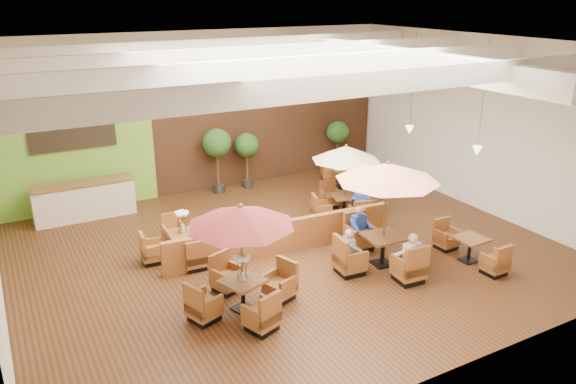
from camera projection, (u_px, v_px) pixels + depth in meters
room at (274, 111)px, 15.29m from camera, size 14.04×14.00×5.52m
service_counter at (84, 200)px, 17.42m from camera, size 3.00×0.75×1.18m
booth_divider at (283, 237)px, 15.16m from camera, size 6.62×0.61×0.92m
table_0 at (241, 239)px, 12.00m from camera, size 2.63×2.63×2.54m
table_1 at (384, 192)px, 13.93m from camera, size 2.69×2.78×2.81m
table_2 at (345, 167)px, 17.29m from camera, size 2.37×2.37×2.33m
table_3 at (176, 242)px, 14.87m from camera, size 1.56×2.30×1.45m
table_4 at (469, 250)px, 14.72m from camera, size 0.78×2.25×0.84m
table_5 at (344, 178)px, 20.23m from camera, size 1.08×2.67×0.94m
topiary_0 at (217, 145)px, 19.26m from camera, size 0.99×0.99×2.30m
topiary_1 at (247, 147)px, 19.84m from camera, size 0.87×0.87×2.02m
topiary_2 at (338, 134)px, 21.59m from camera, size 0.87×0.87×2.02m
diner_0 at (410, 253)px, 13.53m from camera, size 0.43×0.35×0.84m
diner_1 at (360, 224)px, 15.24m from camera, size 0.38×0.31×0.78m
diner_2 at (350, 247)px, 13.92m from camera, size 0.34×0.40×0.75m
diner_3 at (360, 201)px, 16.89m from camera, size 0.44×0.42×0.79m
diner_4 at (366, 189)px, 17.97m from camera, size 0.39×0.42×0.75m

